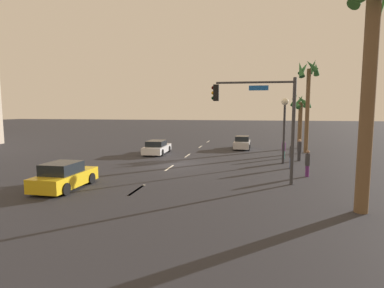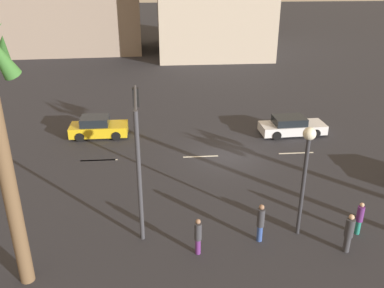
% 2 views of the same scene
% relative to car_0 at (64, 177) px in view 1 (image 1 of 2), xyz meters
% --- Properties ---
extents(ground_plane, '(220.00, 220.00, 0.00)m').
position_rel_car_0_xyz_m(ground_plane, '(-8.79, 4.03, -0.68)').
color(ground_plane, '#28282D').
extents(lane_stripe_0, '(2.28, 0.14, 0.01)m').
position_rel_car_0_xyz_m(lane_stripe_0, '(-26.79, 4.03, -0.67)').
color(lane_stripe_0, silver).
rests_on(lane_stripe_0, ground_plane).
extents(lane_stripe_1, '(2.12, 0.14, 0.01)m').
position_rel_car_0_xyz_m(lane_stripe_1, '(-20.48, 4.03, -0.67)').
color(lane_stripe_1, silver).
rests_on(lane_stripe_1, ground_plane).
extents(lane_stripe_2, '(2.32, 0.14, 0.01)m').
position_rel_car_0_xyz_m(lane_stripe_2, '(-13.32, 4.03, -0.67)').
color(lane_stripe_2, silver).
rests_on(lane_stripe_2, ground_plane).
extents(lane_stripe_3, '(2.27, 0.14, 0.01)m').
position_rel_car_0_xyz_m(lane_stripe_3, '(-6.98, 4.03, -0.67)').
color(lane_stripe_3, silver).
rests_on(lane_stripe_3, ground_plane).
extents(lane_stripe_4, '(2.20, 0.14, 0.01)m').
position_rel_car_0_xyz_m(lane_stripe_4, '(-0.43, 4.03, -0.67)').
color(lane_stripe_4, silver).
rests_on(lane_stripe_4, ground_plane).
extents(lane_stripe_5, '(2.33, 0.14, 0.01)m').
position_rel_car_0_xyz_m(lane_stripe_5, '(-0.49, 4.03, -0.67)').
color(lane_stripe_5, silver).
rests_on(lane_stripe_5, ground_plane).
extents(car_0, '(4.07, 1.93, 1.48)m').
position_rel_car_0_xyz_m(car_0, '(0.00, 0.00, 0.00)').
color(car_0, gold).
rests_on(car_0, ground_plane).
extents(car_1, '(4.05, 1.86, 1.42)m').
position_rel_car_0_xyz_m(car_1, '(-19.66, 8.93, -0.02)').
color(car_1, '#B7B7BC').
rests_on(car_1, ground_plane).
extents(car_2, '(4.75, 2.13, 1.34)m').
position_rel_car_0_xyz_m(car_2, '(-13.96, 0.78, -0.05)').
color(car_2, silver).
rests_on(car_2, ground_plane).
extents(traffic_signal, '(0.48, 4.81, 6.15)m').
position_rel_car_0_xyz_m(traffic_signal, '(-3.39, 10.80, 3.49)').
color(traffic_signal, '#38383D').
rests_on(traffic_signal, ground_plane).
extents(streetlamp, '(0.56, 0.56, 5.27)m').
position_rel_car_0_xyz_m(streetlamp, '(-10.63, 12.57, 3.09)').
color(streetlamp, '#2D2D33').
rests_on(streetlamp, ground_plane).
extents(pedestrian_0, '(0.44, 0.44, 1.74)m').
position_rel_car_0_xyz_m(pedestrian_0, '(-5.87, 13.65, 0.25)').
color(pedestrian_0, '#59266B').
rests_on(pedestrian_0, ground_plane).
extents(pedestrian_1, '(0.47, 0.47, 1.89)m').
position_rel_car_0_xyz_m(pedestrian_1, '(-8.72, 13.00, 0.33)').
color(pedestrian_1, '#2D478C').
rests_on(pedestrian_1, ground_plane).
extents(pedestrian_2, '(0.51, 0.51, 1.87)m').
position_rel_car_0_xyz_m(pedestrian_2, '(-12.31, 14.04, 0.31)').
color(pedestrian_2, '#333338').
rests_on(pedestrian_2, ground_plane).
extents(pedestrian_3, '(0.32, 0.32, 1.65)m').
position_rel_car_0_xyz_m(pedestrian_3, '(-13.37, 12.85, 0.20)').
color(pedestrian_3, '#1E7266').
rests_on(pedestrian_3, ground_plane).
extents(palm_tree_0, '(2.21, 2.35, 9.41)m').
position_rel_car_0_xyz_m(palm_tree_0, '(-17.69, 15.39, 6.20)').
color(palm_tree_0, brown).
rests_on(palm_tree_0, ground_plane).
extents(palm_tree_1, '(2.42, 2.63, 10.13)m').
position_rel_car_0_xyz_m(palm_tree_1, '(0.99, 14.72, 5.97)').
color(palm_tree_1, brown).
rests_on(palm_tree_1, ground_plane).
extents(palm_tree_2, '(2.43, 2.70, 6.46)m').
position_rel_car_0_xyz_m(palm_tree_2, '(-21.62, 15.38, 3.93)').
color(palm_tree_2, brown).
rests_on(palm_tree_2, ground_plane).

